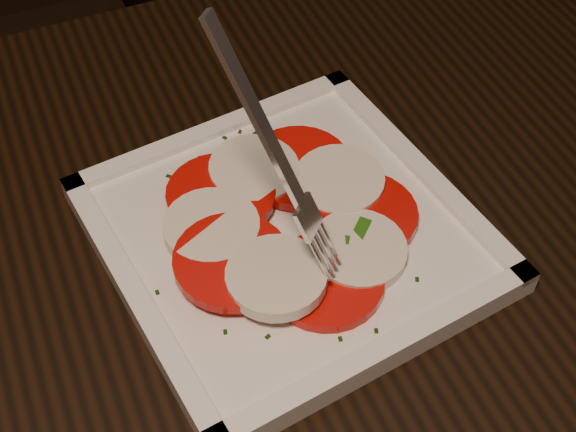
# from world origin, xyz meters

# --- Properties ---
(table) EXTENTS (1.22, 0.83, 0.75)m
(table) POSITION_xyz_m (-0.04, 0.07, 0.65)
(table) COLOR black
(table) RESTS_ON ground
(plate) EXTENTS (0.28, 0.28, 0.01)m
(plate) POSITION_xyz_m (0.01, 0.14, 0.76)
(plate) COLOR white
(plate) RESTS_ON table
(caprese_salad) EXTENTS (0.20, 0.21, 0.02)m
(caprese_salad) POSITION_xyz_m (0.01, 0.14, 0.77)
(caprese_salad) COLOR red
(caprese_salad) RESTS_ON plate
(fork) EXTENTS (0.08, 0.08, 0.18)m
(fork) POSITION_xyz_m (-0.02, 0.12, 0.88)
(fork) COLOR white
(fork) RESTS_ON caprese_salad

